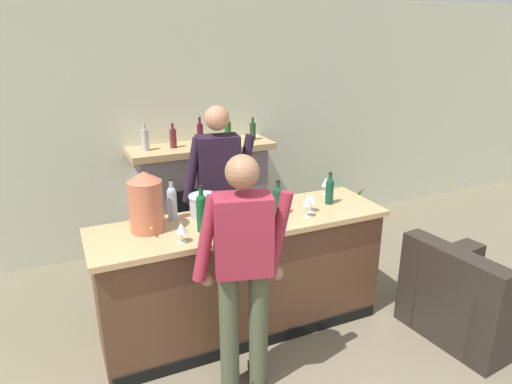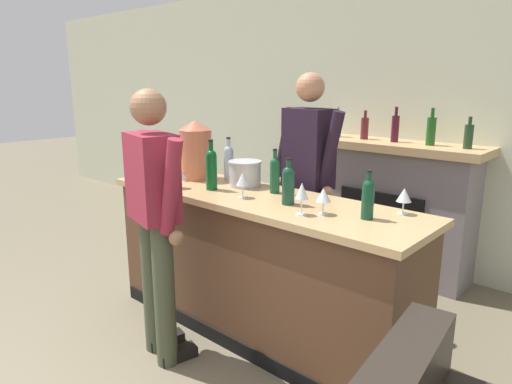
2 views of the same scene
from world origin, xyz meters
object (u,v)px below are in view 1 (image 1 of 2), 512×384
at_px(fireplace_stone, 203,196).
at_px(ice_bucket_steel, 204,206).
at_px(person_customer, 243,269).
at_px(copper_dispenser, 146,201).
at_px(wine_bottle_riesling_slim, 330,190).
at_px(wine_glass_by_dispenser, 311,199).
at_px(wine_glass_near_bucket, 244,210).
at_px(wine_bottle_cabernet_heavy, 240,197).
at_px(armchair_black, 470,303).
at_px(wine_glass_back_row, 181,228).
at_px(wine_bottle_burgundy_dark, 172,201).
at_px(wine_bottle_port_short, 278,200).
at_px(wine_glass_front_right, 326,182).
at_px(wine_bottle_chardonnay_pale, 202,211).
at_px(person_bartender, 219,196).
at_px(potted_plant_corner, 348,211).
at_px(wine_glass_mid_counter, 308,201).

xyz_separation_m(fireplace_stone, ice_bucket_steel, (-0.45, -1.48, 0.47)).
distance_m(person_customer, copper_dispenser, 0.90).
relative_size(fireplace_stone, person_customer, 0.93).
bearing_deg(wine_bottle_riesling_slim, person_customer, -148.58).
bearing_deg(ice_bucket_steel, wine_glass_by_dispenser, -15.72).
relative_size(wine_glass_by_dispenser, wine_glass_near_bucket, 0.91).
xyz_separation_m(fireplace_stone, wine_bottle_cabernet_heavy, (-0.16, -1.50, 0.51)).
distance_m(armchair_black, wine_glass_back_row, 2.45).
xyz_separation_m(wine_bottle_burgundy_dark, wine_glass_near_bucket, (0.46, -0.33, -0.03)).
distance_m(wine_bottle_port_short, wine_glass_front_right, 0.68).
height_order(wine_bottle_chardonnay_pale, wine_glass_by_dispenser, wine_bottle_chardonnay_pale).
bearing_deg(wine_bottle_riesling_slim, wine_bottle_port_short, -174.54).
distance_m(wine_bottle_port_short, wine_bottle_cabernet_heavy, 0.30).
xyz_separation_m(person_bartender, wine_bottle_burgundy_dark, (-0.50, -0.33, 0.14)).
relative_size(potted_plant_corner, ice_bucket_steel, 2.65).
bearing_deg(wine_bottle_port_short, person_customer, -132.45).
bearing_deg(wine_bottle_burgundy_dark, ice_bucket_steel, -16.32).
relative_size(wine_bottle_riesling_slim, wine_glass_front_right, 1.80).
height_order(armchair_black, wine_glass_near_bucket, wine_glass_near_bucket).
relative_size(wine_glass_by_dispenser, wine_glass_mid_counter, 0.82).
bearing_deg(copper_dispenser, wine_glass_back_row, -59.56).
relative_size(wine_bottle_burgundy_dark, wine_glass_back_row, 2.25).
bearing_deg(wine_glass_back_row, potted_plant_corner, 31.84).
xyz_separation_m(wine_bottle_riesling_slim, wine_glass_by_dispenser, (-0.23, -0.09, -0.01)).
bearing_deg(fireplace_stone, wine_glass_front_right, -62.91).
distance_m(copper_dispenser, wine_bottle_cabernet_heavy, 0.76).
bearing_deg(wine_bottle_chardonnay_pale, wine_glass_by_dispenser, 0.44).
relative_size(fireplace_stone, potted_plant_corner, 2.47).
xyz_separation_m(wine_bottle_burgundy_dark, wine_glass_by_dispenser, (1.06, -0.30, -0.04)).
distance_m(wine_bottle_riesling_slim, wine_glass_front_right, 0.25).
distance_m(armchair_black, wine_glass_near_bucket, 2.04).
relative_size(potted_plant_corner, copper_dispenser, 1.41).
bearing_deg(wine_glass_near_bucket, wine_glass_mid_counter, -6.37).
bearing_deg(wine_glass_back_row, wine_glass_near_bucket, 11.10).
bearing_deg(wine_glass_back_row, ice_bucket_steel, 52.03).
distance_m(copper_dispenser, wine_glass_back_row, 0.36).
relative_size(wine_bottle_port_short, wine_glass_mid_counter, 1.54).
bearing_deg(wine_glass_near_bucket, wine_bottle_port_short, 12.40).
distance_m(wine_glass_by_dispenser, wine_glass_mid_counter, 0.13).
distance_m(wine_glass_by_dispenser, wine_glass_back_row, 1.12).
bearing_deg(ice_bucket_steel, wine_bottle_chardonnay_pale, -111.54).
height_order(copper_dispenser, wine_glass_mid_counter, copper_dispenser).
bearing_deg(potted_plant_corner, wine_glass_near_bucket, -144.01).
bearing_deg(wine_bottle_port_short, wine_glass_front_right, 23.53).
bearing_deg(wine_glass_near_bucket, wine_bottle_riesling_slim, 8.15).
bearing_deg(wine_glass_front_right, person_bartender, 160.34).
xyz_separation_m(person_customer, wine_glass_front_right, (1.17, 0.87, 0.17)).
distance_m(armchair_black, person_bartender, 2.28).
height_order(copper_dispenser, ice_bucket_steel, copper_dispenser).
bearing_deg(person_bartender, wine_glass_back_row, -125.76).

